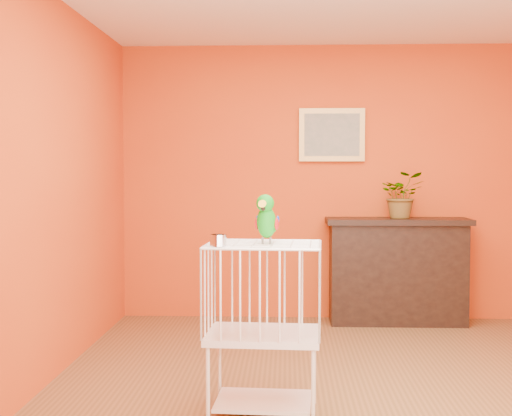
{
  "coord_description": "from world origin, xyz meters",
  "views": [
    {
      "loc": [
        -0.43,
        -4.56,
        1.41
      ],
      "look_at": [
        -0.6,
        -0.53,
        1.2
      ],
      "focal_mm": 50.0,
      "sensor_mm": 36.0,
      "label": 1
    }
  ],
  "objects": [
    {
      "name": "ground",
      "position": [
        0.0,
        0.0,
        0.0
      ],
      "size": [
        4.5,
        4.5,
        0.0
      ],
      "primitive_type": "plane",
      "color": "brown",
      "rests_on": "ground"
    },
    {
      "name": "room_shell",
      "position": [
        0.0,
        0.0,
        1.58
      ],
      "size": [
        4.5,
        4.5,
        4.5
      ],
      "color": "#C84612",
      "rests_on": "ground"
    },
    {
      "name": "console_cabinet",
      "position": [
        0.59,
        2.02,
        0.49
      ],
      "size": [
        1.31,
        0.47,
        0.97
      ],
      "color": "black",
      "rests_on": "ground"
    },
    {
      "name": "potted_plant",
      "position": [
        0.63,
        2.07,
        1.14
      ],
      "size": [
        0.39,
        0.43,
        0.33
      ],
      "primitive_type": "imported",
      "rotation": [
        0.0,
        0.0,
        -0.02
      ],
      "color": "#26722D",
      "rests_on": "console_cabinet"
    },
    {
      "name": "framed_picture",
      "position": [
        0.0,
        2.22,
        1.75
      ],
      "size": [
        0.62,
        0.04,
        0.5
      ],
      "color": "#B88741",
      "rests_on": "room_shell"
    },
    {
      "name": "birdcage",
      "position": [
        -0.56,
        -0.51,
        0.52
      ],
      "size": [
        0.67,
        0.53,
        0.99
      ],
      "rotation": [
        0.0,
        0.0,
        -0.05
      ],
      "color": "white",
      "rests_on": "ground"
    },
    {
      "name": "feed_cup",
      "position": [
        -0.8,
        -0.69,
        1.03
      ],
      "size": [
        0.09,
        0.09,
        0.06
      ],
      "primitive_type": "cylinder",
      "color": "silver",
      "rests_on": "birdcage"
    },
    {
      "name": "parrot",
      "position": [
        -0.54,
        -0.53,
        1.14
      ],
      "size": [
        0.15,
        0.26,
        0.29
      ],
      "rotation": [
        0.0,
        0.0,
        -0.21
      ],
      "color": "#59544C",
      "rests_on": "birdcage"
    }
  ]
}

